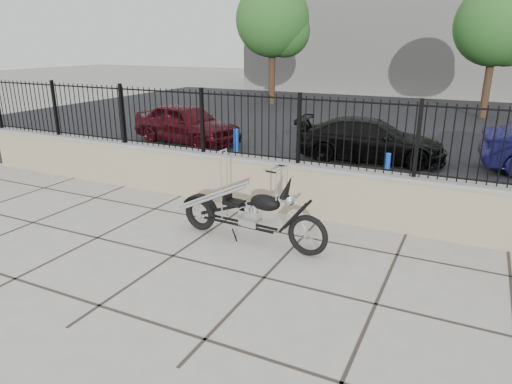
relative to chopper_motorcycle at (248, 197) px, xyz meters
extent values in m
plane|color=#99968E|center=(-0.76, -0.97, -0.74)|extent=(90.00, 90.00, 0.00)
plane|color=black|center=(-0.76, 11.53, -0.74)|extent=(30.00, 30.00, 0.00)
cube|color=gray|center=(-0.76, 1.53, -0.26)|extent=(14.00, 0.36, 0.96)
cube|color=black|center=(-0.76, 1.53, 0.82)|extent=(14.00, 0.08, 1.20)
cube|color=beige|center=(-0.76, 25.53, 3.26)|extent=(22.00, 6.00, 8.00)
imported|color=#3E080F|center=(-5.08, 5.79, -0.12)|extent=(3.83, 2.10, 1.24)
imported|color=black|center=(0.56, 6.06, -0.18)|extent=(4.02, 2.00, 1.12)
cylinder|color=#0C35BA|center=(-2.08, 3.49, -0.21)|extent=(0.14, 0.14, 1.06)
cylinder|color=#0C37BF|center=(1.52, 3.31, -0.29)|extent=(0.14, 0.14, 0.89)
cylinder|color=#382619|center=(-6.58, 15.61, 0.93)|extent=(0.33, 0.33, 3.34)
sphere|color=#3B742B|center=(-6.58, 15.61, 3.49)|extent=(3.56, 3.56, 3.56)
cylinder|color=#382619|center=(3.20, 15.45, 0.78)|extent=(0.30, 0.30, 3.03)
sphere|color=#38702A|center=(3.20, 15.45, 3.10)|extent=(3.24, 3.24, 3.24)
camera|label=1|loc=(3.05, -5.95, 2.30)|focal=32.00mm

